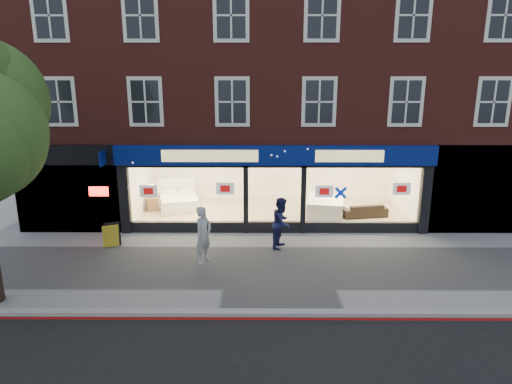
{
  "coord_description": "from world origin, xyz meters",
  "views": [
    {
      "loc": [
        -0.59,
        -13.0,
        5.87
      ],
      "look_at": [
        -0.68,
        2.5,
        1.7
      ],
      "focal_mm": 32.0,
      "sensor_mm": 36.0,
      "label": 1
    }
  ],
  "objects_px": {
    "a_board": "(112,235)",
    "pedestrian_blue": "(282,223)",
    "display_bed": "(179,201)",
    "mattress_stack": "(325,207)",
    "pedestrian_grey": "(203,235)",
    "sofa": "(364,210)"
  },
  "relations": [
    {
      "from": "a_board",
      "to": "pedestrian_blue",
      "type": "xyz_separation_m",
      "value": [
        5.8,
        -0.0,
        0.46
      ]
    },
    {
      "from": "mattress_stack",
      "to": "pedestrian_grey",
      "type": "relative_size",
      "value": 1.11
    },
    {
      "from": "a_board",
      "to": "pedestrian_grey",
      "type": "distance_m",
      "value": 3.56
    },
    {
      "from": "pedestrian_grey",
      "to": "mattress_stack",
      "type": "bearing_deg",
      "value": -12.23
    },
    {
      "from": "a_board",
      "to": "pedestrian_grey",
      "type": "height_order",
      "value": "pedestrian_grey"
    },
    {
      "from": "display_bed",
      "to": "a_board",
      "type": "xyz_separation_m",
      "value": [
        -1.58,
        -4.2,
        0.0
      ]
    },
    {
      "from": "sofa",
      "to": "pedestrian_grey",
      "type": "relative_size",
      "value": 1.01
    },
    {
      "from": "display_bed",
      "to": "pedestrian_grey",
      "type": "bearing_deg",
      "value": -87.76
    },
    {
      "from": "mattress_stack",
      "to": "sofa",
      "type": "distance_m",
      "value": 1.57
    },
    {
      "from": "sofa",
      "to": "display_bed",
      "type": "bearing_deg",
      "value": -19.44
    },
    {
      "from": "display_bed",
      "to": "a_board",
      "type": "height_order",
      "value": "display_bed"
    },
    {
      "from": "sofa",
      "to": "a_board",
      "type": "bearing_deg",
      "value": 7.09
    },
    {
      "from": "a_board",
      "to": "pedestrian_blue",
      "type": "distance_m",
      "value": 5.82
    },
    {
      "from": "display_bed",
      "to": "mattress_stack",
      "type": "relative_size",
      "value": 1.15
    },
    {
      "from": "mattress_stack",
      "to": "a_board",
      "type": "height_order",
      "value": "a_board"
    },
    {
      "from": "pedestrian_blue",
      "to": "mattress_stack",
      "type": "bearing_deg",
      "value": -11.14
    },
    {
      "from": "display_bed",
      "to": "pedestrian_blue",
      "type": "bearing_deg",
      "value": -60.16
    },
    {
      "from": "display_bed",
      "to": "pedestrian_blue",
      "type": "xyz_separation_m",
      "value": [
        4.23,
        -4.2,
        0.46
      ]
    },
    {
      "from": "pedestrian_grey",
      "to": "a_board",
      "type": "bearing_deg",
      "value": 102.3
    },
    {
      "from": "pedestrian_grey",
      "to": "display_bed",
      "type": "bearing_deg",
      "value": 50.51
    },
    {
      "from": "pedestrian_grey",
      "to": "sofa",
      "type": "bearing_deg",
      "value": -21.21
    },
    {
      "from": "mattress_stack",
      "to": "pedestrian_grey",
      "type": "height_order",
      "value": "pedestrian_grey"
    }
  ]
}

